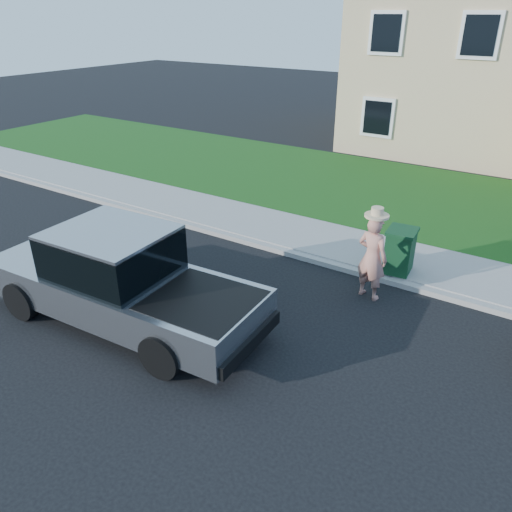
{
  "coord_description": "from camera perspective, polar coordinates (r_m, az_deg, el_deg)",
  "views": [
    {
      "loc": [
        4.65,
        -6.65,
        5.37
      ],
      "look_at": [
        0.05,
        0.39,
        1.2
      ],
      "focal_mm": 35.0,
      "sensor_mm": 36.0,
      "label": 1
    }
  ],
  "objects": [
    {
      "name": "ground",
      "position": [
        9.73,
        -1.5,
        -7.14
      ],
      "size": [
        80.0,
        80.0,
        0.0
      ],
      "primitive_type": "plane",
      "color": "black",
      "rests_on": "ground"
    },
    {
      "name": "curb",
      "position": [
        11.52,
        10.87,
        -1.6
      ],
      "size": [
        40.0,
        0.2,
        0.12
      ],
      "primitive_type": "cube",
      "color": "gray",
      "rests_on": "ground"
    },
    {
      "name": "sidewalk",
      "position": [
        12.44,
        12.89,
        0.46
      ],
      "size": [
        40.0,
        2.0,
        0.15
      ],
      "primitive_type": "cube",
      "color": "gray",
      "rests_on": "ground"
    },
    {
      "name": "lawn",
      "position": [
        16.46,
        18.66,
        6.1
      ],
      "size": [
        40.0,
        7.0,
        0.1
      ],
      "primitive_type": "cube",
      "color": "#164914",
      "rests_on": "ground"
    },
    {
      "name": "house",
      "position": [
        23.38,
        26.28,
        18.44
      ],
      "size": [
        14.0,
        11.3,
        6.85
      ],
      "color": "tan",
      "rests_on": "ground"
    },
    {
      "name": "pickup_truck",
      "position": [
        9.57,
        -15.22,
        -2.74
      ],
      "size": [
        5.75,
        2.3,
        1.86
      ],
      "rotation": [
        0.0,
        0.0,
        0.06
      ],
      "color": "black",
      "rests_on": "ground"
    },
    {
      "name": "woman",
      "position": [
        10.26,
        13.14,
        -0.0
      ],
      "size": [
        0.72,
        0.54,
        1.97
      ],
      "rotation": [
        0.0,
        0.0,
        2.95
      ],
      "color": "tan",
      "rests_on": "ground"
    },
    {
      "name": "trash_bin",
      "position": [
        11.33,
        16.12,
        0.63
      ],
      "size": [
        0.66,
        0.75,
        0.99
      ],
      "rotation": [
        0.0,
        0.0,
        0.09
      ],
      "color": "#0F381C",
      "rests_on": "sidewalk"
    }
  ]
}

